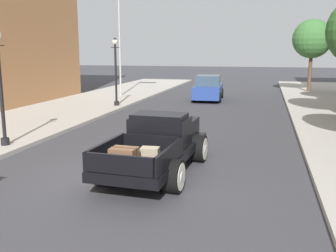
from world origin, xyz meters
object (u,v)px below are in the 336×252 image
Objects in this scene: hotrod_truck_black at (159,143)px; car_background_blue at (208,88)px; flagpole at (122,13)px; street_tree_farthest at (312,39)px; street_lamp_near at (0,78)px; street_lamp_far at (116,66)px.

hotrod_truck_black is 15.68m from car_background_blue.
flagpole reaches higher than street_tree_farthest.
hotrod_truck_black is at bearing -66.11° from flagpole.
street_lamp_near reaches higher than hotrod_truck_black.
hotrod_truck_black is at bearing -105.68° from street_tree_farthest.
street_tree_farthest reaches higher than street_lamp_near.
street_lamp_near is at bearing -119.47° from street_tree_farthest.
street_lamp_far is 15.96m from street_tree_farthest.
flagpole is (-1.19, 14.50, 3.39)m from street_lamp_near.
car_background_blue is at bearing 47.06° from street_lamp_far.
car_background_blue is at bearing -139.65° from street_tree_farthest.
street_lamp_far is 0.71× the size of street_tree_farthest.
car_background_blue is 9.73m from street_tree_farthest.
flagpole is (-6.82, 15.40, 5.02)m from hotrod_truck_black.
hotrod_truck_black is 12.15m from street_lamp_far.
hotrod_truck_black is 1.30× the size of street_lamp_near.
car_background_blue is 0.81× the size of street_tree_farthest.
hotrod_truck_black is 0.55× the size of flagpole.
car_background_blue is 0.48× the size of flagpole.
flagpole reaches higher than hotrod_truck_black.
street_lamp_near and street_lamp_far have the same top height.
hotrod_truck_black is 1.14× the size of car_background_blue.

